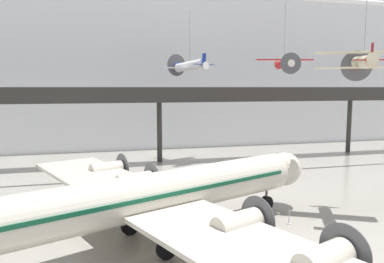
# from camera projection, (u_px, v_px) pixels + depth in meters

# --- Properties ---
(ground_plane) EXTENTS (260.00, 260.00, 0.00)m
(ground_plane) POSITION_uv_depth(u_px,v_px,m) (246.00, 260.00, 22.33)
(ground_plane) COLOR gray
(hangar_back_wall) EXTENTS (140.00, 3.00, 26.11)m
(hangar_back_wall) POSITION_uv_depth(u_px,v_px,m) (147.00, 70.00, 61.63)
(hangar_back_wall) COLOR silver
(hangar_back_wall) RESTS_ON ground
(mezzanine_walkway) EXTENTS (110.00, 3.20, 10.29)m
(mezzanine_walkway) POSITION_uv_depth(u_px,v_px,m) (160.00, 100.00, 49.98)
(mezzanine_walkway) COLOR #2D2B28
(mezzanine_walkway) RESTS_ON ground
(airliner_silver_main) EXTENTS (29.49, 34.63, 8.87)m
(airliner_silver_main) POSITION_uv_depth(u_px,v_px,m) (141.00, 199.00, 23.77)
(airliner_silver_main) COLOR beige
(airliner_silver_main) RESTS_ON ground
(suspended_plane_cream_biplane) EXTENTS (6.91, 6.14, 9.72)m
(suspended_plane_cream_biplane) POSITION_uv_depth(u_px,v_px,m) (363.00, 62.00, 29.10)
(suspended_plane_cream_biplane) COLOR beige
(suspended_plane_red_highwing) EXTENTS (6.99, 5.77, 8.77)m
(suspended_plane_red_highwing) POSITION_uv_depth(u_px,v_px,m) (284.00, 63.00, 45.72)
(suspended_plane_red_highwing) COLOR red
(suspended_plane_white_twin) EXTENTS (8.67, 7.49, 8.68)m
(suspended_plane_white_twin) POSITION_uv_depth(u_px,v_px,m) (190.00, 66.00, 51.36)
(suspended_plane_white_twin) COLOR silver
(stanchion_barrier) EXTENTS (0.36, 0.36, 1.08)m
(stanchion_barrier) POSITION_uv_depth(u_px,v_px,m) (289.00, 220.00, 28.25)
(stanchion_barrier) COLOR #B2B5BA
(stanchion_barrier) RESTS_ON ground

